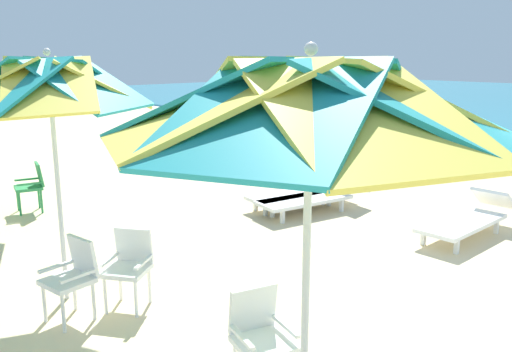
# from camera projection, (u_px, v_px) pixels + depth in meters

# --- Properties ---
(ground_plane) EXTENTS (80.00, 80.00, 0.00)m
(ground_plane) POSITION_uv_depth(u_px,v_px,m) (466.00, 347.00, 5.11)
(ground_plane) COLOR beige
(beach_umbrella_0) EXTENTS (2.50, 2.50, 2.79)m
(beach_umbrella_0) POSITION_uv_depth(u_px,v_px,m) (310.00, 105.00, 3.12)
(beach_umbrella_0) COLOR silver
(beach_umbrella_0) RESTS_ON ground
(plastic_chair_0) EXTENTS (0.57, 0.54, 0.87)m
(plastic_chair_0) POSITION_uv_depth(u_px,v_px,m) (260.00, 334.00, 4.38)
(plastic_chair_0) COLOR white
(plastic_chair_0) RESTS_ON ground
(beach_umbrella_1) EXTENTS (2.20, 2.20, 2.78)m
(beach_umbrella_1) POSITION_uv_depth(u_px,v_px,m) (50.00, 86.00, 5.62)
(beach_umbrella_1) COLOR silver
(beach_umbrella_1) RESTS_ON ground
(plastic_chair_1) EXTENTS (0.50, 0.52, 0.87)m
(plastic_chair_1) POSITION_uv_depth(u_px,v_px,m) (73.00, 274.00, 5.56)
(plastic_chair_1) COLOR white
(plastic_chair_1) RESTS_ON ground
(plastic_chair_2) EXTENTS (0.62, 0.63, 0.87)m
(plastic_chair_2) POSITION_uv_depth(u_px,v_px,m) (129.00, 263.00, 5.86)
(plastic_chair_2) COLOR white
(plastic_chair_2) RESTS_ON ground
(plastic_chair_3) EXTENTS (0.53, 0.56, 0.87)m
(plastic_chair_3) POSITION_uv_depth(u_px,v_px,m) (32.00, 184.00, 9.42)
(plastic_chair_3) COLOR #2D8C4C
(plastic_chair_3) RESTS_ON ground
(sun_lounger_1) EXTENTS (0.65, 2.15, 0.62)m
(sun_lounger_1) POSITION_uv_depth(u_px,v_px,m) (468.00, 218.00, 8.19)
(sun_lounger_1) COLOR white
(sun_lounger_1) RESTS_ON ground
(sun_lounger_2) EXTENTS (1.00, 2.22, 0.62)m
(sun_lounger_2) POSITION_uv_depth(u_px,v_px,m) (313.00, 196.00, 9.44)
(sun_lounger_2) COLOR white
(sun_lounger_2) RESTS_ON ground
(sun_lounger_3) EXTENTS (0.95, 2.22, 0.62)m
(sun_lounger_3) POSITION_uv_depth(u_px,v_px,m) (302.00, 191.00, 9.79)
(sun_lounger_3) COLOR white
(sun_lounger_3) RESTS_ON ground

